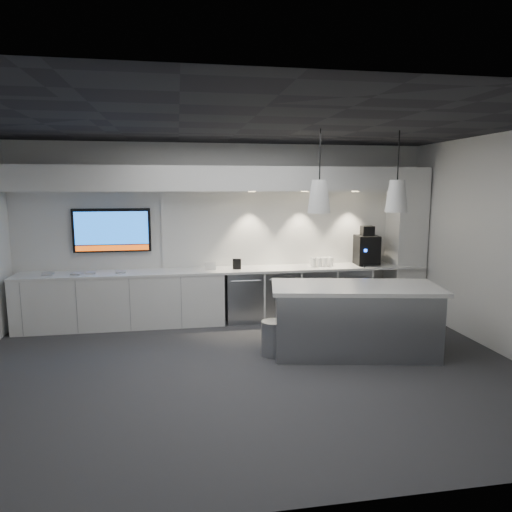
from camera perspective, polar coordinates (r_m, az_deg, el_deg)
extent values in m
plane|color=#323234|center=(5.88, -0.99, -14.14)|extent=(7.00, 7.00, 0.00)
plane|color=black|center=(5.46, -1.07, 16.28)|extent=(7.00, 7.00, 0.00)
plane|color=silver|center=(7.93, -3.75, 3.05)|extent=(7.00, 0.00, 7.00)
plane|color=silver|center=(3.07, 6.06, -6.11)|extent=(7.00, 0.00, 7.00)
plane|color=silver|center=(6.92, 28.99, 1.14)|extent=(0.00, 7.00, 7.00)
cube|color=white|center=(7.70, -3.45, -1.78)|extent=(6.80, 0.65, 0.04)
cube|color=silver|center=(7.81, -16.35, -5.36)|extent=(3.30, 0.63, 0.86)
cube|color=gray|center=(7.83, -1.60, -5.00)|extent=(0.60, 0.61, 0.85)
cube|color=gray|center=(7.94, 2.93, -4.82)|extent=(0.60, 0.61, 0.85)
cube|color=gray|center=(8.09, 7.30, -4.61)|extent=(0.60, 0.61, 0.85)
cube|color=gray|center=(8.30, 11.48, -4.39)|extent=(0.60, 0.61, 0.85)
cube|color=silver|center=(8.12, 4.73, 3.52)|extent=(4.60, 0.03, 1.30)
cube|color=silver|center=(7.60, -3.58, 9.60)|extent=(6.90, 0.60, 0.40)
cube|color=silver|center=(8.61, 18.20, 1.74)|extent=(0.55, 0.55, 2.60)
cube|color=black|center=(7.91, -17.56, 3.08)|extent=(1.25, 0.06, 0.72)
cube|color=#134FB4|center=(7.87, -17.60, 3.35)|extent=(1.17, 0.00, 0.54)
cube|color=#C6430B|center=(7.91, -17.49, 0.97)|extent=(1.17, 0.00, 0.09)
cube|color=gray|center=(6.44, 12.18, -8.01)|extent=(2.27, 1.24, 0.90)
cube|color=white|center=(6.32, 12.32, -3.86)|extent=(2.39, 1.37, 0.05)
cylinder|color=gray|center=(6.31, 2.19, -10.21)|extent=(0.39, 0.39, 0.47)
cube|color=black|center=(8.31, 13.66, 0.72)|extent=(0.42, 0.46, 0.52)
cube|color=black|center=(8.27, 13.75, 3.08)|extent=(0.23, 0.23, 0.17)
cube|color=gray|center=(8.14, 14.24, -1.21)|extent=(0.30, 0.23, 0.03)
cube|color=black|center=(7.64, -2.40, -1.01)|extent=(0.14, 0.05, 0.18)
cube|color=white|center=(7.61, -5.71, -1.25)|extent=(0.18, 0.03, 0.14)
cube|color=#A5A5A5|center=(7.88, -24.57, -2.09)|extent=(0.17, 0.17, 0.02)
cube|color=#A5A5A5|center=(7.73, -21.44, -2.09)|extent=(0.20, 0.20, 0.02)
cube|color=#A5A5A5|center=(7.75, -19.95, -1.98)|extent=(0.17, 0.17, 0.02)
cube|color=#A5A5A5|center=(7.68, -16.51, -1.90)|extent=(0.16, 0.16, 0.02)
cone|color=silver|center=(5.99, 7.90, 7.38)|extent=(0.30, 0.30, 0.43)
cylinder|color=black|center=(6.00, 8.02, 12.76)|extent=(0.02, 0.02, 0.70)
cone|color=silver|center=(6.40, 17.18, 7.16)|extent=(0.30, 0.30, 0.43)
cylinder|color=black|center=(6.41, 17.41, 12.19)|extent=(0.02, 0.02, 0.70)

